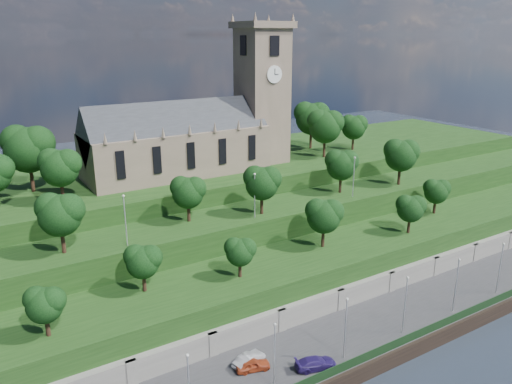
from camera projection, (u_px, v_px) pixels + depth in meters
ground at (369, 378)px, 59.20m from camera, size 320.00×320.00×0.00m
promenade at (337, 345)px, 63.76m from camera, size 160.00×12.00×2.00m
quay_wall at (370, 370)px, 58.83m from camera, size 160.00×0.50×2.20m
fence at (367, 356)px, 58.91m from camera, size 160.00×0.10×1.20m
retaining_wall at (308, 313)px, 68.15m from camera, size 160.00×2.10×5.00m
embankment_lower at (284, 286)px, 72.59m from camera, size 160.00×12.00×8.00m
embankment_upper at (245, 247)px, 80.90m from camera, size 160.00×10.00×12.00m
hilltop at (190, 203)px, 97.47m from camera, size 160.00×32.00×15.00m
church at (200, 129)px, 90.08m from camera, size 38.60×12.35×27.60m
trees_lower at (306, 226)px, 72.23m from camera, size 71.17×8.30×7.63m
trees_upper at (278, 176)px, 79.51m from camera, size 66.25×8.27×8.70m
trees_hilltop at (204, 136)px, 90.06m from camera, size 75.65×16.16×10.70m
lamp_posts_promenade at (346, 324)px, 58.22m from camera, size 60.36×0.36×8.06m
lamp_posts_upper at (255, 192)px, 75.41m from camera, size 40.36×0.36×7.13m
car_left at (253, 365)px, 57.24m from camera, size 4.31×2.61×1.37m
car_middle at (249, 359)px, 58.21m from camera, size 4.47×2.51×1.39m
car_right at (316, 363)px, 57.50m from camera, size 5.24×3.32×1.41m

